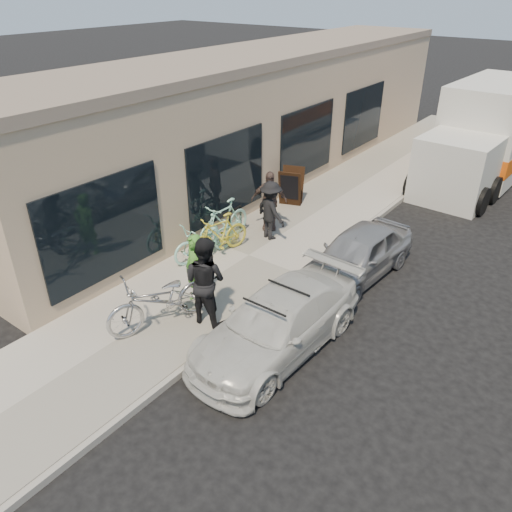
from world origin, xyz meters
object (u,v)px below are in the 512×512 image
Objects in this scene: cruiser_bike_a at (224,222)px; cruiser_bike_b at (205,240)px; woman_rider at (195,270)px; bystander_a at (271,211)px; moving_truck at (486,138)px; man_standing at (205,280)px; bystander_b at (269,201)px; sandwich_board at (291,187)px; bike_rack at (235,219)px; tandem_bike at (161,300)px; cruiser_bike_c at (219,235)px; sedan_silver at (358,254)px; sedan_white at (277,323)px.

cruiser_bike_b is (0.17, -0.92, -0.08)m from cruiser_bike_a.
woman_rider and bystander_a have the same top height.
man_standing is (-1.91, -12.08, -0.35)m from moving_truck.
woman_rider is 0.96× the size of bystander_b.
sandwich_board is at bearing 91.19° from cruiser_bike_a.
tandem_bike is at bearing -71.17° from bike_rack.
sandwich_board is 0.50× the size of tandem_bike.
woman_rider reaches higher than cruiser_bike_c.
cruiser_bike_a is (-1.35, 3.49, -0.03)m from tandem_bike.
cruiser_bike_c is (-3.11, -1.32, 0.08)m from sedan_silver.
cruiser_bike_a is 1.08× the size of cruiser_bike_c.
tandem_bike is at bearing -98.45° from moving_truck.
cruiser_bike_a is at bearing -143.81° from bystander_b.
sedan_silver is 1.86× the size of man_standing.
sandwich_board is 3.68m from cruiser_bike_c.
moving_truck reaches higher than bystander_b.
moving_truck is at bearing 66.41° from bike_rack.
tandem_bike is at bearing -54.79° from cruiser_bike_b.
bike_rack is 3.24m from woman_rider.
bike_rack is 0.35× the size of tandem_bike.
tandem_bike is 1.20× the size of man_standing.
tandem_bike reaches higher than sedan_white.
cruiser_bike_b is at bearing 133.93° from tandem_bike.
tandem_bike is (1.35, -3.95, 0.11)m from bike_rack.
woman_rider is 3.41m from bystander_a.
sandwich_board is 6.72m from tandem_bike.
cruiser_bike_c is at bearing 75.03° from cruiser_bike_b.
sandwich_board is 3.09m from cruiser_bike_a.
sandwich_board reaches higher than cruiser_bike_b.
woman_rider is (1.30, -5.58, 0.22)m from sandwich_board.
bystander_a reaches higher than cruiser_bike_c.
bike_rack is 0.43× the size of cruiser_bike_a.
moving_truck is 10.04m from cruiser_bike_a.
tandem_bike is 1.24× the size of cruiser_bike_b.
man_standing is 1.00× the size of cruiser_bike_a.
cruiser_bike_b is (0.16, -1.38, -0.00)m from bike_rack.
bike_rack is at bearing -170.93° from sedan_silver.
sedan_white is 2.39× the size of cruiser_bike_c.
bike_rack is at bearing -110.51° from sandwich_board.
sandwich_board is 0.64× the size of cruiser_bike_c.
sedan_white is 1.84× the size of tandem_bike.
bystander_a is at bearing 79.98° from cruiser_bike_b.
sandwich_board is 0.62× the size of cruiser_bike_b.
cruiser_bike_a is 1.03× the size of cruiser_bike_b.
cruiser_bike_a is at bearing 130.32° from tandem_bike.
moving_truck is at bearing 91.14° from sedan_white.
man_standing is 1.08× the size of cruiser_bike_c.
moving_truck reaches higher than woman_rider.
bike_rack is at bearing 107.27° from cruiser_bike_b.
bystander_a is (-2.60, 0.14, 0.35)m from sedan_silver.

